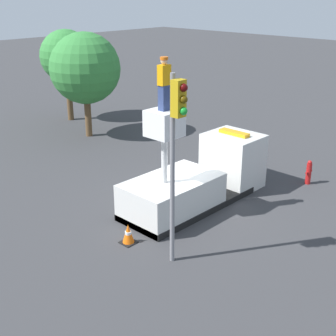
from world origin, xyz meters
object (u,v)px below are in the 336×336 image
object	(u,v)px
traffic_cone_rear	(128,234)
worker	(164,84)
tree_right_bg	(66,56)
tree_left_bg	(85,68)
fire_hydrant	(309,172)
traffic_light_pole	(176,135)
bucket_truck	(198,180)

from	to	relation	value
traffic_cone_rear	worker	bearing A→B (deg)	11.34
tree_right_bg	tree_left_bg	bearing A→B (deg)	-109.95
traffic_cone_rear	tree_right_bg	world-z (taller)	tree_right_bg
fire_hydrant	worker	bearing A→B (deg)	160.75
worker	traffic_light_pole	bearing A→B (deg)	-129.51
worker	tree_right_bg	size ratio (longest dim) A/B	0.32
worker	tree_left_bg	xyz separation A→B (m)	(4.17, 9.95, -1.11)
worker	traffic_cone_rear	size ratio (longest dim) A/B	2.60
bucket_truck	tree_left_bg	bearing A→B (deg)	76.92
traffic_light_pole	tree_left_bg	xyz separation A→B (m)	(6.07, 12.26, -0.28)
bucket_truck	traffic_cone_rear	world-z (taller)	bucket_truck
traffic_light_pole	fire_hydrant	xyz separation A→B (m)	(8.31, 0.07, -3.51)
bucket_truck	traffic_cone_rear	distance (m)	4.05
bucket_truck	worker	world-z (taller)	worker
tree_left_bg	fire_hydrant	bearing A→B (deg)	-79.61
tree_right_bg	traffic_light_pole	bearing A→B (deg)	-114.96
fire_hydrant	traffic_cone_rear	distance (m)	8.73
bucket_truck	fire_hydrant	world-z (taller)	bucket_truck
fire_hydrant	tree_left_bg	world-z (taller)	tree_left_bg
traffic_cone_rear	tree_left_bg	distance (m)	12.61
traffic_light_pole	tree_left_bg	bearing A→B (deg)	63.65
traffic_light_pole	tree_right_bg	xyz separation A→B (m)	(7.37, 15.83, -0.13)
fire_hydrant	tree_right_bg	distance (m)	16.15
worker	tree_right_bg	world-z (taller)	worker
bucket_truck	fire_hydrant	bearing A→B (deg)	-26.18
fire_hydrant	traffic_cone_rear	bearing A→B (deg)	168.03
bucket_truck	worker	size ratio (longest dim) A/B	3.67
worker	traffic_light_pole	size ratio (longest dim) A/B	0.31
traffic_light_pole	traffic_cone_rear	size ratio (longest dim) A/B	8.49
bucket_truck	tree_left_bg	xyz separation A→B (m)	(2.31, 9.95, 2.84)
bucket_truck	traffic_cone_rear	bearing A→B (deg)	-173.89
bucket_truck	traffic_cone_rear	size ratio (longest dim) A/B	9.54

